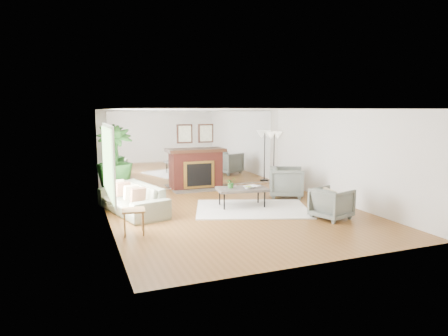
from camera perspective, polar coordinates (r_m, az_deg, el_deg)
name	(u,v)px	position (r m, az deg, el deg)	size (l,w,h in m)	color
ground	(237,213)	(9.80, 1.89, -6.41)	(7.00, 7.00, 0.00)	brown
wall_left	(108,168)	(8.84, -16.22, -0.05)	(0.02, 7.00, 2.50)	silver
wall_right	(341,157)	(11.07, 16.34, 1.54)	(0.02, 7.00, 2.50)	silver
wall_back	(195,149)	(12.83, -4.17, 2.72)	(6.00, 0.02, 2.50)	silver
mirror_panel	(195,149)	(12.81, -4.14, 2.71)	(5.40, 0.04, 2.40)	silver
window_panel	(108,161)	(9.23, -16.27, 0.90)	(0.04, 2.40, 1.50)	#B2E09E
fireplace	(197,168)	(12.68, -3.84, -0.03)	(1.85, 0.83, 2.05)	maroon
area_rug	(252,209)	(10.14, 4.04, -5.83)	(2.78, 1.98, 0.03)	white
coffee_table	(242,190)	(10.25, 2.57, -3.09)	(1.35, 0.90, 0.51)	#564E44
sofa	(132,199)	(9.99, -12.99, -4.31)	(2.34, 0.92, 0.68)	gray
armchair_back	(286,182)	(11.61, 8.91, -2.01)	(0.92, 0.95, 0.87)	slate
armchair_front	(332,203)	(9.51, 15.13, -4.90)	(0.77, 0.79, 0.72)	slate
side_table	(133,213)	(8.24, -12.81, -6.34)	(0.50, 0.50, 0.51)	olive
potted_ficus	(115,160)	(11.45, -15.36, 1.05)	(1.12, 1.12, 2.07)	black
floor_lamp	(274,139)	(13.46, 7.19, 4.08)	(0.58, 0.32, 1.78)	black
tabletop_plant	(231,183)	(10.19, 0.99, -2.10)	(0.26, 0.22, 0.28)	#2F6425
fruit_bowl	(249,187)	(10.15, 3.54, -2.78)	(0.27, 0.27, 0.07)	olive
book	(252,186)	(10.40, 3.96, -2.64)	(0.22, 0.30, 0.02)	olive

